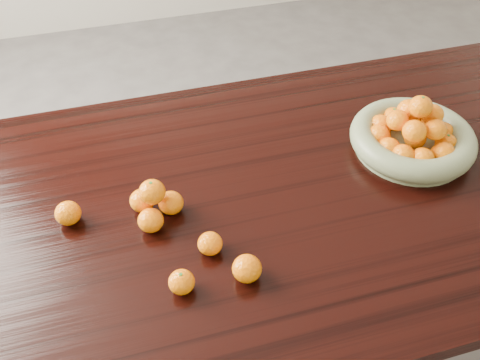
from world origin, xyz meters
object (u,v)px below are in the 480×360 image
object	(u,v)px
orange_pyramid	(154,204)
loose_orange_0	(182,282)
fruit_bowl	(412,137)
dining_table	(252,220)

from	to	relation	value
orange_pyramid	loose_orange_0	distance (m)	0.22
orange_pyramid	loose_orange_0	bearing A→B (deg)	-85.22
fruit_bowl	loose_orange_0	xyz separation A→B (m)	(-0.68, -0.28, -0.02)
orange_pyramid	loose_orange_0	xyz separation A→B (m)	(0.02, -0.22, -0.02)
dining_table	fruit_bowl	bearing A→B (deg)	6.35
fruit_bowl	orange_pyramid	bearing A→B (deg)	-175.61
dining_table	fruit_bowl	world-z (taller)	fruit_bowl
fruit_bowl	dining_table	bearing A→B (deg)	-173.65
dining_table	fruit_bowl	xyz separation A→B (m)	(0.46, 0.05, 0.13)
orange_pyramid	fruit_bowl	bearing A→B (deg)	4.39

